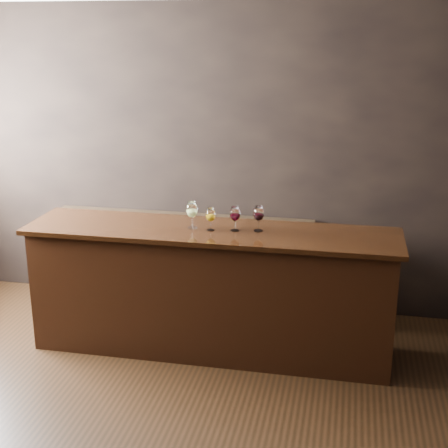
% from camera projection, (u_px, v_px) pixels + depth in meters
% --- Properties ---
extents(ground, '(5.00, 5.00, 0.00)m').
position_uv_depth(ground, '(112.00, 435.00, 4.10)').
color(ground, black).
rests_on(ground, ground).
extents(room_shell, '(5.02, 4.52, 2.81)m').
position_uv_depth(room_shell, '(66.00, 159.00, 3.71)').
color(room_shell, black).
rests_on(room_shell, ground).
extents(bar_counter, '(2.88, 0.63, 1.01)m').
position_uv_depth(bar_counter, '(211.00, 293.00, 5.07)').
color(bar_counter, black).
rests_on(bar_counter, ground).
extents(bar_top, '(2.97, 0.70, 0.04)m').
position_uv_depth(bar_top, '(211.00, 232.00, 4.92)').
color(bar_top, black).
rests_on(bar_top, bar_counter).
extents(back_bar_shelf, '(2.47, 0.40, 0.89)m').
position_uv_depth(back_bar_shelf, '(180.00, 263.00, 5.88)').
color(back_bar_shelf, black).
rests_on(back_bar_shelf, ground).
extents(glass_white, '(0.09, 0.09, 0.21)m').
position_uv_depth(glass_white, '(192.00, 210.00, 4.91)').
color(glass_white, white).
rests_on(glass_white, bar_top).
extents(glass_amber, '(0.08, 0.08, 0.18)m').
position_uv_depth(glass_amber, '(211.00, 215.00, 4.85)').
color(glass_amber, white).
rests_on(glass_amber, bar_top).
extents(glass_red_a, '(0.08, 0.08, 0.19)m').
position_uv_depth(glass_red_a, '(235.00, 214.00, 4.84)').
color(glass_red_a, white).
rests_on(glass_red_a, bar_top).
extents(glass_red_b, '(0.09, 0.09, 0.20)m').
position_uv_depth(glass_red_b, '(259.00, 214.00, 4.84)').
color(glass_red_b, white).
rests_on(glass_red_b, bar_top).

